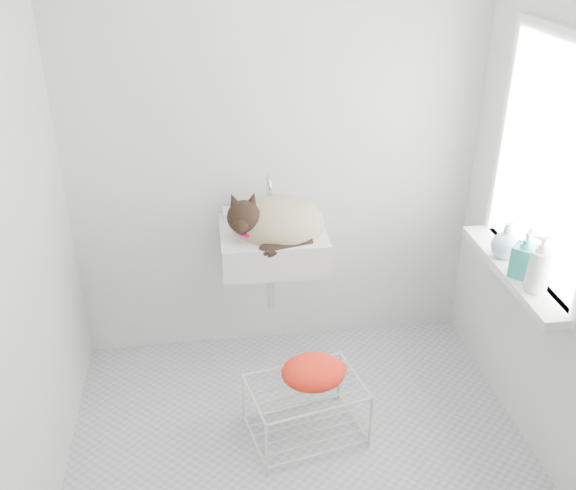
{
  "coord_description": "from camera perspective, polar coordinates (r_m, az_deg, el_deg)",
  "views": [
    {
      "loc": [
        -0.37,
        -2.21,
        2.32
      ],
      "look_at": [
        -0.0,
        0.5,
        0.88
      ],
      "focal_mm": 40.32,
      "sensor_mm": 36.0,
      "label": 1
    }
  ],
  "objects": [
    {
      "name": "sink",
      "position": [
        3.31,
        -1.42,
        1.4
      ],
      "size": [
        0.54,
        0.47,
        0.21
      ],
      "primitive_type": "cube",
      "color": "white",
      "rests_on": "back_wall"
    },
    {
      "name": "faucet",
      "position": [
        3.41,
        -1.78,
        4.84
      ],
      "size": [
        0.19,
        0.14,
        0.19
      ],
      "primitive_type": null,
      "color": "silver",
      "rests_on": "sink"
    },
    {
      "name": "window_glass",
      "position": [
        2.97,
        22.21,
        6.67
      ],
      "size": [
        0.01,
        0.8,
        1.0
      ],
      "primitive_type": "cube",
      "color": "white",
      "rests_on": "right_wall"
    },
    {
      "name": "right_wall",
      "position": [
        2.86,
        23.95,
        3.33
      ],
      "size": [
        0.02,
        2.0,
        2.5
      ],
      "primitive_type": "cube",
      "color": "white",
      "rests_on": "ground"
    },
    {
      "name": "bottle_b",
      "position": [
        3.08,
        19.83,
        -2.56
      ],
      "size": [
        0.14,
        0.14,
        0.22
      ],
      "primitive_type": "imported",
      "rotation": [
        0.0,
        0.0,
        2.37
      ],
      "color": "teal",
      "rests_on": "windowsill"
    },
    {
      "name": "left_wall",
      "position": [
        2.56,
        -23.54,
        0.64
      ],
      "size": [
        0.02,
        2.0,
        2.5
      ],
      "primitive_type": "cube",
      "color": "white",
      "rests_on": "ground"
    },
    {
      "name": "back_wall",
      "position": [
        3.4,
        -1.13,
        9.44
      ],
      "size": [
        2.2,
        0.02,
        2.5
      ],
      "primitive_type": "cube",
      "color": "white",
      "rests_on": "ground"
    },
    {
      "name": "bottle_a",
      "position": [
        2.98,
        20.87,
        -3.77
      ],
      "size": [
        0.11,
        0.11,
        0.22
      ],
      "primitive_type": "imported",
      "rotation": [
        0.0,
        0.0,
        4.4
      ],
      "color": "white",
      "rests_on": "windowsill"
    },
    {
      "name": "windowsill",
      "position": [
        3.15,
        19.35,
        -2.18
      ],
      "size": [
        0.16,
        0.88,
        0.04
      ],
      "primitive_type": "cube",
      "color": "white",
      "rests_on": "right_wall"
    },
    {
      "name": "bottle_c",
      "position": [
        3.22,
        18.46,
        -0.96
      ],
      "size": [
        0.16,
        0.16,
        0.17
      ],
      "primitive_type": "imported",
      "rotation": [
        0.0,
        0.0,
        1.81
      ],
      "color": "silver",
      "rests_on": "windowsill"
    },
    {
      "name": "floor",
      "position": [
        3.22,
        1.27,
        -18.26
      ],
      "size": [
        2.2,
        2.0,
        0.02
      ],
      "primitive_type": "cube",
      "color": "#B1B1B1",
      "rests_on": "ground"
    },
    {
      "name": "window_frame",
      "position": [
        2.97,
        21.95,
        6.67
      ],
      "size": [
        0.04,
        0.9,
        1.1
      ],
      "primitive_type": "cube",
      "color": "white",
      "rests_on": "right_wall"
    },
    {
      "name": "towel",
      "position": [
        3.12,
        2.24,
        -11.63
      ],
      "size": [
        0.31,
        0.22,
        0.13
      ],
      "primitive_type": "ellipsoid",
      "rotation": [
        0.0,
        0.0,
        0.0
      ],
      "color": "#FD3911",
      "rests_on": "wire_rack"
    },
    {
      "name": "wire_rack",
      "position": [
        3.23,
        1.54,
        -14.42
      ],
      "size": [
        0.58,
        0.46,
        0.31
      ],
      "primitive_type": "cube",
      "rotation": [
        0.0,
        0.0,
        0.22
      ],
      "color": "silver",
      "rests_on": "floor"
    },
    {
      "name": "cat",
      "position": [
        3.27,
        -1.2,
        1.92
      ],
      "size": [
        0.49,
        0.4,
        0.31
      ],
      "rotation": [
        0.0,
        0.0,
        -0.02
      ],
      "color": "tan",
      "rests_on": "sink"
    }
  ]
}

